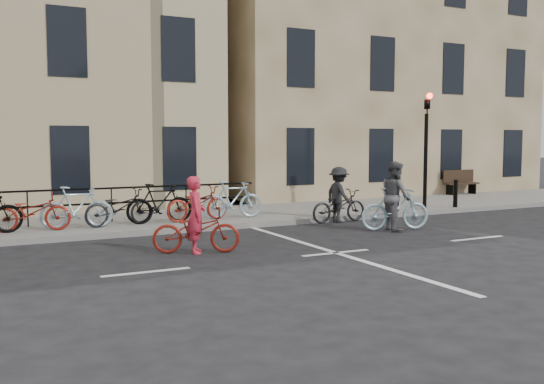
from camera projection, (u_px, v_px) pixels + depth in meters
name	position (u px, v px, depth m)	size (l,w,h in m)	color
ground	(336.00, 253.00, 12.56)	(120.00, 120.00, 0.00)	black
sidewalk	(85.00, 225.00, 16.05)	(46.00, 4.00, 0.15)	slate
building_east	(346.00, 56.00, 27.64)	(14.00, 10.00, 12.00)	#8B7A54
traffic_light	(426.00, 136.00, 19.01)	(0.18, 0.30, 3.90)	black
bollard_east	(397.00, 197.00, 18.55)	(0.14, 0.14, 0.90)	black
bollard_west	(455.00, 193.00, 19.64)	(0.14, 0.14, 0.90)	black
bench	(460.00, 181.00, 24.36)	(1.60, 0.41, 0.97)	black
parked_bikes	(96.00, 207.00, 15.21)	(9.35, 1.23, 1.05)	black
cyclist_pink	(196.00, 226.00, 12.54)	(1.90, 1.22, 1.60)	maroon
cyclist_grey	(395.00, 202.00, 15.64)	(1.93, 1.02, 1.79)	#9BBACB
cyclist_dark	(339.00, 201.00, 17.17)	(1.79, 1.04, 1.58)	black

